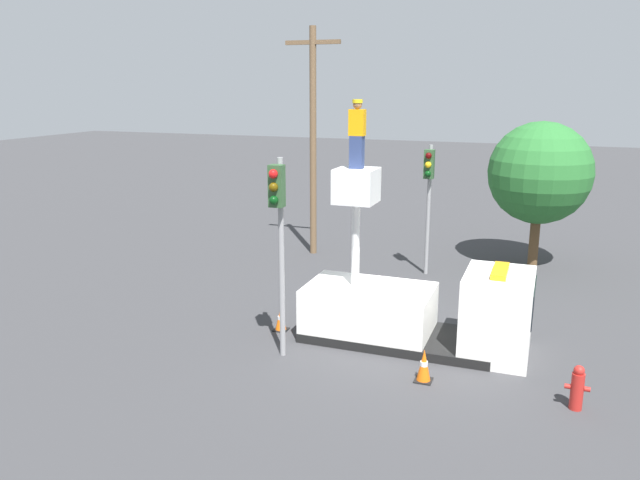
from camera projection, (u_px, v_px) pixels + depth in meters
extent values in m
plane|color=#38383A|center=(398.00, 340.00, 16.80)|extent=(120.00, 120.00, 0.00)
cube|color=black|center=(398.00, 336.00, 16.78)|extent=(5.04, 2.19, 0.24)
cube|color=white|center=(369.00, 312.00, 16.91)|extent=(3.37, 2.13, 1.42)
cube|color=white|center=(497.00, 315.00, 15.69)|extent=(1.66, 2.13, 2.15)
cube|color=black|center=(534.00, 302.00, 15.30)|extent=(0.03, 1.81, 0.86)
cube|color=orange|center=(500.00, 271.00, 15.41)|extent=(0.36, 1.28, 0.14)
cylinder|color=silver|center=(356.00, 243.00, 16.59)|extent=(0.22, 0.22, 2.37)
cube|color=silver|center=(356.00, 186.00, 16.21)|extent=(1.05, 1.05, 0.90)
cube|color=navy|center=(357.00, 152.00, 16.00)|extent=(0.34, 0.26, 0.84)
cube|color=#F29E0C|center=(357.00, 123.00, 15.82)|extent=(0.40, 0.26, 0.66)
sphere|color=#9E704C|center=(357.00, 105.00, 15.71)|extent=(0.23, 0.23, 0.23)
cylinder|color=yellow|center=(358.00, 101.00, 15.69)|extent=(0.26, 0.26, 0.09)
cylinder|color=gray|center=(282.00, 260.00, 15.31)|extent=(0.14, 0.14, 5.03)
cube|color=#2D512D|center=(277.00, 186.00, 14.66)|extent=(0.34, 0.28, 1.00)
sphere|color=red|center=(273.00, 174.00, 14.42)|extent=(0.22, 0.22, 0.22)
sphere|color=#503C07|center=(273.00, 187.00, 14.49)|extent=(0.22, 0.22, 0.22)
sphere|color=#083710|center=(274.00, 200.00, 14.57)|extent=(0.22, 0.22, 0.22)
cylinder|color=gray|center=(428.00, 211.00, 22.15)|extent=(0.14, 0.14, 4.67)
cube|color=#2D512D|center=(429.00, 164.00, 21.55)|extent=(0.34, 0.28, 1.00)
sphere|color=#490707|center=(429.00, 156.00, 21.31)|extent=(0.22, 0.22, 0.22)
sphere|color=gold|center=(428.00, 165.00, 21.38)|extent=(0.22, 0.22, 0.22)
sphere|color=#083710|center=(428.00, 174.00, 21.46)|extent=(0.22, 0.22, 0.22)
cylinder|color=#B2231E|center=(577.00, 391.00, 13.17)|extent=(0.27, 0.27, 0.82)
sphere|color=#B2231E|center=(579.00, 371.00, 13.05)|extent=(0.23, 0.23, 0.23)
cylinder|color=#B2231E|center=(567.00, 386.00, 13.21)|extent=(0.12, 0.11, 0.11)
cylinder|color=#B2231E|center=(587.00, 389.00, 13.08)|extent=(0.12, 0.11, 0.11)
cube|color=black|center=(281.00, 330.00, 17.50)|extent=(0.39, 0.39, 0.03)
cone|color=orange|center=(281.00, 319.00, 17.42)|extent=(0.32, 0.32, 0.68)
cylinder|color=white|center=(281.00, 318.00, 17.41)|extent=(0.17, 0.17, 0.09)
cube|color=black|center=(423.00, 380.00, 14.51)|extent=(0.40, 0.40, 0.03)
cone|color=orange|center=(424.00, 365.00, 14.42)|extent=(0.34, 0.34, 0.79)
cylinder|color=white|center=(424.00, 364.00, 14.41)|extent=(0.18, 0.18, 0.11)
cylinder|color=brown|center=(534.00, 237.00, 23.39)|extent=(0.36, 0.36, 2.24)
sphere|color=#286B2D|center=(540.00, 173.00, 22.80)|extent=(3.75, 3.75, 3.75)
cylinder|color=brown|center=(313.00, 144.00, 24.43)|extent=(0.26, 0.26, 8.84)
cube|color=brown|center=(313.00, 42.00, 23.50)|extent=(2.20, 0.16, 0.16)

